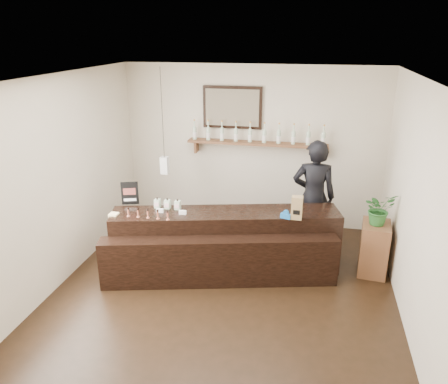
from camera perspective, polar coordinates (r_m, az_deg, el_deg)
name	(u,v)px	position (r m, az deg, el deg)	size (l,w,h in m)	color
ground	(222,295)	(5.97, -0.22, -13.27)	(5.00, 5.00, 0.00)	black
room_shell	(222,173)	(5.23, -0.25, 2.50)	(5.00, 5.00, 5.00)	beige
back_wall_decor	(242,128)	(7.50, 2.39, 8.41)	(2.66, 0.96, 1.69)	brown
counter	(223,246)	(6.26, -0.07, -7.04)	(3.27, 1.62, 1.06)	black
promo_sign	(130,193)	(6.52, -12.20, -0.15)	(0.24, 0.10, 0.35)	black
paper_bag	(297,208)	(5.96, 9.50, -2.04)	(0.15, 0.12, 0.32)	olive
tape_dispenser	(286,215)	(6.00, 8.08, -3.01)	(0.16, 0.10, 0.12)	#175BA1
side_cabinet	(374,248)	(6.65, 18.99, -6.96)	(0.43, 0.56, 0.76)	brown
potted_plant	(379,209)	(6.40, 19.60, -2.09)	(0.41, 0.36, 0.46)	#286327
shopkeeper	(314,190)	(6.81, 11.67, 0.27)	(0.74, 0.49, 2.04)	black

